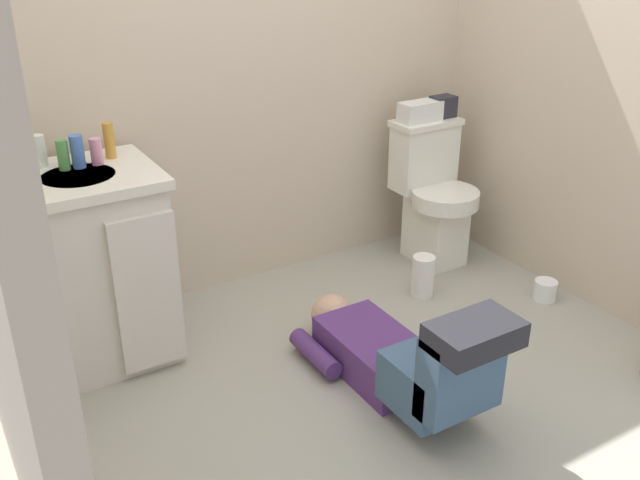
{
  "coord_description": "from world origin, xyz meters",
  "views": [
    {
      "loc": [
        -1.41,
        -2.0,
        1.75
      ],
      "look_at": [
        0.02,
        0.36,
        0.45
      ],
      "focal_mm": 39.91,
      "sensor_mm": 36.0,
      "label": 1
    }
  ],
  "objects_px": {
    "bottle_green": "(63,155)",
    "faucet": "(66,151)",
    "bottle_white": "(40,151)",
    "bottle_blue": "(77,152)",
    "toiletry_bag": "(443,107)",
    "toilet_paper_roll": "(545,290)",
    "tissue_box": "(420,111)",
    "bottle_amber": "(109,140)",
    "paper_towel_roll": "(423,276)",
    "soap_dispenser": "(15,156)",
    "toilet": "(433,194)",
    "person_plumber": "(402,357)",
    "bottle_pink": "(96,151)",
    "vanity_cabinet": "(92,267)"
  },
  "relations": [
    {
      "from": "faucet",
      "to": "toiletry_bag",
      "type": "xyz_separation_m",
      "value": [
        1.9,
        -0.04,
        -0.06
      ]
    },
    {
      "from": "faucet",
      "to": "soap_dispenser",
      "type": "relative_size",
      "value": 0.6
    },
    {
      "from": "person_plumber",
      "to": "bottle_pink",
      "type": "relative_size",
      "value": 10.08
    },
    {
      "from": "person_plumber",
      "to": "paper_towel_roll",
      "type": "distance_m",
      "value": 0.82
    },
    {
      "from": "toilet_paper_roll",
      "to": "bottle_white",
      "type": "bearing_deg",
      "value": 158.75
    },
    {
      "from": "person_plumber",
      "to": "faucet",
      "type": "bearing_deg",
      "value": 131.64
    },
    {
      "from": "paper_towel_roll",
      "to": "bottle_green",
      "type": "bearing_deg",
      "value": 165.86
    },
    {
      "from": "toilet",
      "to": "bottle_green",
      "type": "height_order",
      "value": "bottle_green"
    },
    {
      "from": "faucet",
      "to": "paper_towel_roll",
      "type": "distance_m",
      "value": 1.74
    },
    {
      "from": "bottle_pink",
      "to": "vanity_cabinet",
      "type": "bearing_deg",
      "value": -142.75
    },
    {
      "from": "toiletry_bag",
      "to": "paper_towel_roll",
      "type": "distance_m",
      "value": 0.91
    },
    {
      "from": "tissue_box",
      "to": "bottle_white",
      "type": "height_order",
      "value": "bottle_white"
    },
    {
      "from": "soap_dispenser",
      "to": "bottle_green",
      "type": "distance_m",
      "value": 0.17
    },
    {
      "from": "bottle_green",
      "to": "tissue_box",
      "type": "bearing_deg",
      "value": 0.88
    },
    {
      "from": "soap_dispenser",
      "to": "paper_towel_roll",
      "type": "bearing_deg",
      "value": -14.4
    },
    {
      "from": "bottle_pink",
      "to": "paper_towel_roll",
      "type": "height_order",
      "value": "bottle_pink"
    },
    {
      "from": "tissue_box",
      "to": "bottle_amber",
      "type": "relative_size",
      "value": 1.51
    },
    {
      "from": "tissue_box",
      "to": "bottle_blue",
      "type": "xyz_separation_m",
      "value": [
        -1.72,
        -0.03,
        0.09
      ]
    },
    {
      "from": "soap_dispenser",
      "to": "bottle_blue",
      "type": "relative_size",
      "value": 1.27
    },
    {
      "from": "faucet",
      "to": "bottle_blue",
      "type": "bearing_deg",
      "value": -68.85
    },
    {
      "from": "bottle_white",
      "to": "bottle_green",
      "type": "bearing_deg",
      "value": -49.2
    },
    {
      "from": "bottle_green",
      "to": "toilet_paper_roll",
      "type": "height_order",
      "value": "bottle_green"
    },
    {
      "from": "bottle_green",
      "to": "faucet",
      "type": "bearing_deg",
      "value": 69.85
    },
    {
      "from": "soap_dispenser",
      "to": "bottle_amber",
      "type": "height_order",
      "value": "soap_dispenser"
    },
    {
      "from": "tissue_box",
      "to": "toiletry_bag",
      "type": "relative_size",
      "value": 1.77
    },
    {
      "from": "paper_towel_roll",
      "to": "toilet_paper_roll",
      "type": "bearing_deg",
      "value": -35.31
    },
    {
      "from": "bottle_white",
      "to": "bottle_green",
      "type": "height_order",
      "value": "bottle_white"
    },
    {
      "from": "toiletry_bag",
      "to": "bottle_blue",
      "type": "relative_size",
      "value": 0.95
    },
    {
      "from": "bottle_amber",
      "to": "bottle_green",
      "type": "bearing_deg",
      "value": -165.76
    },
    {
      "from": "bottle_blue",
      "to": "toiletry_bag",
      "type": "bearing_deg",
      "value": 1.0
    },
    {
      "from": "toilet",
      "to": "faucet",
      "type": "height_order",
      "value": "faucet"
    },
    {
      "from": "soap_dispenser",
      "to": "bottle_green",
      "type": "bearing_deg",
      "value": -16.8
    },
    {
      "from": "toiletry_bag",
      "to": "paper_towel_roll",
      "type": "height_order",
      "value": "toiletry_bag"
    },
    {
      "from": "toiletry_bag",
      "to": "bottle_pink",
      "type": "height_order",
      "value": "bottle_pink"
    },
    {
      "from": "soap_dispenser",
      "to": "bottle_green",
      "type": "relative_size",
      "value": 1.38
    },
    {
      "from": "toiletry_bag",
      "to": "toilet",
      "type": "bearing_deg",
      "value": -139.23
    },
    {
      "from": "bottle_green",
      "to": "soap_dispenser",
      "type": "bearing_deg",
      "value": 163.2
    },
    {
      "from": "bottle_green",
      "to": "bottle_pink",
      "type": "distance_m",
      "value": 0.13
    },
    {
      "from": "toilet",
      "to": "bottle_white",
      "type": "height_order",
      "value": "bottle_white"
    },
    {
      "from": "faucet",
      "to": "paper_towel_roll",
      "type": "relative_size",
      "value": 0.48
    },
    {
      "from": "bottle_white",
      "to": "bottle_blue",
      "type": "distance_m",
      "value": 0.15
    },
    {
      "from": "vanity_cabinet",
      "to": "paper_towel_roll",
      "type": "bearing_deg",
      "value": -11.61
    },
    {
      "from": "bottle_green",
      "to": "paper_towel_roll",
      "type": "height_order",
      "value": "bottle_green"
    },
    {
      "from": "toiletry_bag",
      "to": "toilet_paper_roll",
      "type": "distance_m",
      "value": 1.07
    },
    {
      "from": "bottle_amber",
      "to": "paper_towel_roll",
      "type": "bearing_deg",
      "value": -18.09
    },
    {
      "from": "soap_dispenser",
      "to": "tissue_box",
      "type": "bearing_deg",
      "value": -0.66
    },
    {
      "from": "toilet",
      "to": "person_plumber",
      "type": "xyz_separation_m",
      "value": [
        -0.88,
        -0.9,
        -0.19
      ]
    },
    {
      "from": "faucet",
      "to": "soap_dispenser",
      "type": "xyz_separation_m",
      "value": [
        -0.19,
        -0.02,
        0.02
      ]
    },
    {
      "from": "paper_towel_roll",
      "to": "toilet_paper_roll",
      "type": "xyz_separation_m",
      "value": [
        0.49,
        -0.34,
        -0.06
      ]
    },
    {
      "from": "tissue_box",
      "to": "bottle_blue",
      "type": "distance_m",
      "value": 1.72
    }
  ]
}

